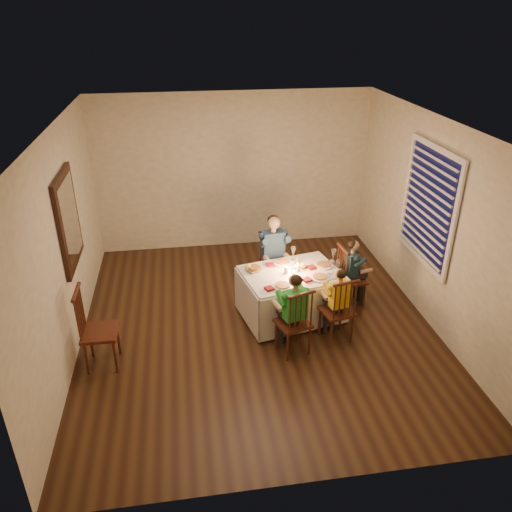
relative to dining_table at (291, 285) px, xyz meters
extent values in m
plane|color=black|center=(-0.47, -0.12, -0.47)|extent=(5.00, 5.00, 0.00)
cube|color=beige|center=(-2.72, -0.12, 0.83)|extent=(0.02, 5.00, 2.60)
cube|color=beige|center=(1.78, -0.12, 0.83)|extent=(0.02, 5.00, 2.60)
cube|color=beige|center=(-0.47, 2.38, 0.83)|extent=(4.50, 0.02, 2.60)
plane|color=white|center=(-0.47, -0.12, 2.13)|extent=(5.00, 5.00, 0.00)
cube|color=silver|center=(0.00, 0.00, 0.17)|extent=(1.39, 1.12, 0.04)
cube|color=silver|center=(-0.09, 0.44, -0.14)|extent=(1.25, 0.28, 0.60)
cube|color=silver|center=(0.09, -0.44, -0.14)|extent=(1.25, 0.28, 0.60)
cube|color=silver|center=(0.61, 0.13, -0.14)|extent=(0.21, 0.91, 0.60)
cube|color=silver|center=(-0.61, -0.13, -0.14)|extent=(0.21, 0.91, 0.60)
cylinder|color=silver|center=(-0.06, 0.27, 0.20)|extent=(0.31, 0.31, 0.02)
cylinder|color=silver|center=(-0.19, -0.34, 0.20)|extent=(0.31, 0.31, 0.02)
cylinder|color=silver|center=(0.32, -0.20, 0.20)|extent=(0.31, 0.31, 0.02)
cylinder|color=silver|center=(0.46, 0.12, 0.20)|extent=(0.31, 0.31, 0.02)
cylinder|color=white|center=(-0.08, -0.02, 0.24)|extent=(0.06, 0.06, 0.10)
cylinder|color=white|center=(0.08, 0.02, 0.24)|extent=(0.06, 0.06, 0.10)
sphere|color=yellow|center=(-0.55, 0.15, 0.24)|extent=(0.09, 0.09, 0.09)
sphere|color=orange|center=(0.17, 0.08, 0.23)|extent=(0.08, 0.08, 0.08)
imported|color=silver|center=(-0.48, 0.11, 0.22)|extent=(0.26, 0.26, 0.05)
cube|color=black|center=(-2.69, 0.18, 1.03)|extent=(0.05, 0.95, 1.15)
cube|color=white|center=(-2.67, 0.18, 1.03)|extent=(0.01, 0.78, 0.98)
cube|color=#0D0E35|center=(1.76, -0.02, 1.03)|extent=(0.01, 1.20, 1.40)
cube|color=white|center=(1.74, -0.02, 1.03)|extent=(0.03, 1.34, 1.54)
camera|label=1|loc=(-1.34, -5.54, 3.32)|focal=35.00mm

